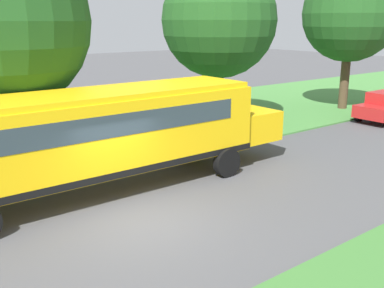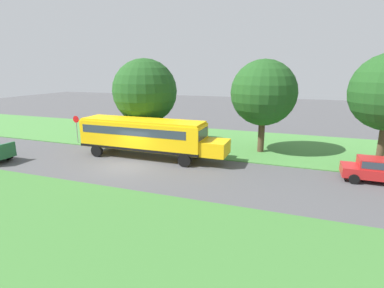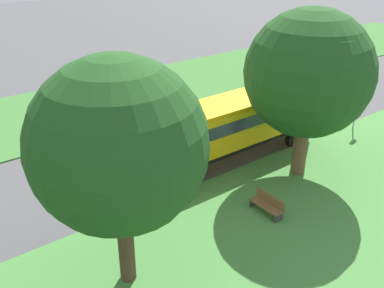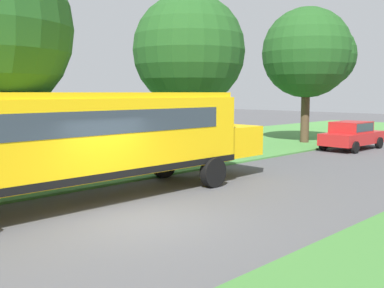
{
  "view_description": "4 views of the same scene",
  "coord_description": "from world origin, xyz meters",
  "px_view_note": "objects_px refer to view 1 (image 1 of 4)",
  "views": [
    {
      "loc": [
        9.47,
        -5.59,
        5.15
      ],
      "look_at": [
        -2.4,
        3.49,
        1.05
      ],
      "focal_mm": 42.0,
      "sensor_mm": 36.0,
      "label": 1
    },
    {
      "loc": [
        18.5,
        12.1,
        7.13
      ],
      "look_at": [
        -2.06,
        4.57,
        1.64
      ],
      "focal_mm": 28.0,
      "sensor_mm": 36.0,
      "label": 2
    },
    {
      "loc": [
        -18.39,
        14.65,
        11.07
      ],
      "look_at": [
        -1.89,
        1.91,
        1.01
      ],
      "focal_mm": 42.0,
      "sensor_mm": 36.0,
      "label": 3
    },
    {
      "loc": [
        8.61,
        -6.66,
        3.16
      ],
      "look_at": [
        -2.41,
        4.22,
        1.38
      ],
      "focal_mm": 42.0,
      "sensor_mm": 36.0,
      "label": 4
    }
  ],
  "objects_px": {
    "oak_tree_roadside_mid": "(218,21)",
    "park_bench": "(95,136)",
    "oak_tree_far_end": "(355,15)",
    "school_bus": "(104,131)"
  },
  "relations": [
    {
      "from": "oak_tree_roadside_mid",
      "to": "park_bench",
      "type": "distance_m",
      "value": 8.06
    },
    {
      "from": "oak_tree_roadside_mid",
      "to": "oak_tree_far_end",
      "type": "relative_size",
      "value": 0.96
    },
    {
      "from": "oak_tree_roadside_mid",
      "to": "oak_tree_far_end",
      "type": "xyz_separation_m",
      "value": [
        1.33,
        9.17,
        0.33
      ]
    },
    {
      "from": "school_bus",
      "to": "oak_tree_far_end",
      "type": "bearing_deg",
      "value": 100.82
    },
    {
      "from": "school_bus",
      "to": "oak_tree_roadside_mid",
      "type": "height_order",
      "value": "oak_tree_roadside_mid"
    },
    {
      "from": "school_bus",
      "to": "park_bench",
      "type": "xyz_separation_m",
      "value": [
        -5.01,
        2.01,
        -1.45
      ]
    },
    {
      "from": "oak_tree_roadside_mid",
      "to": "oak_tree_far_end",
      "type": "height_order",
      "value": "oak_tree_far_end"
    },
    {
      "from": "oak_tree_roadside_mid",
      "to": "school_bus",
      "type": "bearing_deg",
      "value": -61.13
    },
    {
      "from": "school_bus",
      "to": "oak_tree_far_end",
      "type": "xyz_separation_m",
      "value": [
        -3.39,
        17.73,
        3.58
      ]
    },
    {
      "from": "school_bus",
      "to": "park_bench",
      "type": "bearing_deg",
      "value": 158.11
    }
  ]
}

